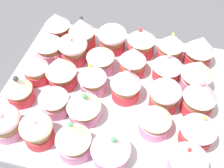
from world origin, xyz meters
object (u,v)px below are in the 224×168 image
at_px(cupcake_4, 82,32).
at_px(cupcake_10, 73,49).
at_px(cupcake_16, 61,70).
at_px(cupcake_22, 18,89).
at_px(cupcake_0, 200,49).
at_px(cupcake_17, 34,68).
at_px(cupcake_2, 141,42).
at_px(cupcake_9, 100,58).
at_px(baking_tray, 112,95).
at_px(cupcake_7, 168,66).
at_px(cupcake_1, 171,47).
at_px(cupcake_18, 198,130).
at_px(cupcake_11, 48,44).
at_px(cupcake_13, 165,95).
at_px(cupcake_27, 5,123).
at_px(cupcake_8, 133,60).
at_px(cupcake_21, 54,99).
at_px(cupcake_19, 156,118).
at_px(cupcake_20, 84,106).
at_px(cupcake_26, 37,130).
at_px(cupcake_3, 112,38).
at_px(cupcake_23, 189,160).
at_px(cupcake_12, 200,96).
at_px(cupcake_14, 126,83).
at_px(cupcake_15, 93,76).
at_px(cupcake_5, 57,26).
at_px(cupcake_6, 197,74).

bearing_deg(cupcake_4, cupcake_10, 86.70).
xyz_separation_m(cupcake_16, cupcake_22, (0.07, 0.06, -0.01)).
relative_size(cupcake_0, cupcake_17, 0.95).
bearing_deg(cupcake_2, cupcake_9, 42.87).
distance_m(baking_tray, cupcake_7, 0.13).
relative_size(cupcake_10, cupcake_17, 0.87).
relative_size(cupcake_1, cupcake_18, 1.02).
height_order(cupcake_11, cupcake_13, cupcake_11).
bearing_deg(cupcake_11, cupcake_27, 90.06).
height_order(cupcake_8, cupcake_21, cupcake_8).
relative_size(cupcake_11, cupcake_17, 0.99).
bearing_deg(cupcake_16, cupcake_19, 162.08).
xyz_separation_m(cupcake_20, cupcake_26, (0.06, 0.07, -0.00)).
bearing_deg(cupcake_16, cupcake_13, 178.03).
distance_m(baking_tray, cupcake_11, 0.18).
distance_m(cupcake_3, cupcake_23, 0.32).
relative_size(cupcake_0, cupcake_27, 1.14).
relative_size(baking_tray, cupcake_10, 6.82).
height_order(cupcake_12, cupcake_13, cupcake_12).
height_order(cupcake_0, cupcake_3, cupcake_0).
height_order(cupcake_1, cupcake_17, cupcake_17).
distance_m(cupcake_4, cupcake_14, 0.18).
relative_size(cupcake_13, cupcake_14, 0.79).
bearing_deg(cupcake_0, cupcake_3, 1.73).
distance_m(cupcake_12, cupcake_13, 0.07).
distance_m(cupcake_18, cupcake_21, 0.27).
xyz_separation_m(cupcake_12, cupcake_16, (0.28, 0.00, -0.00)).
bearing_deg(cupcake_2, cupcake_3, 0.91).
distance_m(cupcake_13, cupcake_15, 0.15).
bearing_deg(cupcake_7, cupcake_10, -0.05).
distance_m(cupcake_19, cupcake_26, 0.21).
bearing_deg(cupcake_21, baking_tray, -144.72).
bearing_deg(cupcake_8, cupcake_26, 57.80).
height_order(cupcake_0, cupcake_5, same).
bearing_deg(cupcake_1, cupcake_18, 109.62).
bearing_deg(cupcake_12, cupcake_14, 0.84).
bearing_deg(cupcake_22, cupcake_10, -116.24).
distance_m(cupcake_0, cupcake_9, 0.22).
relative_size(cupcake_2, cupcake_16, 0.93).
height_order(cupcake_10, cupcake_18, cupcake_18).
bearing_deg(cupcake_3, cupcake_6, 159.72).
height_order(cupcake_2, cupcake_8, cupcake_2).
bearing_deg(cupcake_5, cupcake_0, -179.74).
height_order(cupcake_10, cupcake_23, cupcake_23).
bearing_deg(cupcake_1, cupcake_15, 41.36).
bearing_deg(cupcake_4, cupcake_23, 136.19).
xyz_separation_m(cupcake_16, cupcake_20, (-0.07, 0.07, -0.01)).
bearing_deg(cupcake_0, cupcake_10, 13.07).
relative_size(cupcake_6, cupcake_17, 1.00).
xyz_separation_m(cupcake_1, cupcake_21, (0.20, 0.20, -0.00)).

